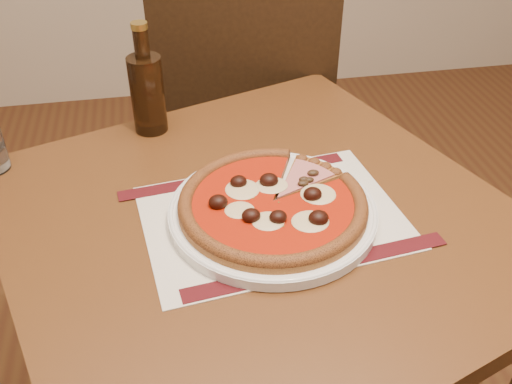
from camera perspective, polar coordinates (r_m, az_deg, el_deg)
table at (r=1.01m, az=0.21°, el=-6.64°), size 1.02×1.02×0.75m
chair_far at (r=1.62m, az=-0.98°, el=7.10°), size 0.53×0.53×0.95m
placemat at (r=0.94m, az=1.66°, el=-2.51°), size 0.45×0.35×0.00m
plate at (r=0.93m, az=1.67°, el=-2.03°), size 0.34×0.34×0.02m
pizza at (r=0.92m, az=1.67°, el=-1.08°), size 0.31×0.31×0.04m
ham_slice at (r=0.99m, az=5.00°, el=1.67°), size 0.13×0.12×0.02m
bottle at (r=1.16m, az=-10.83°, el=9.95°), size 0.07×0.07×0.22m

